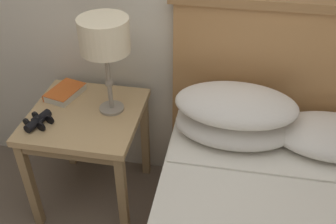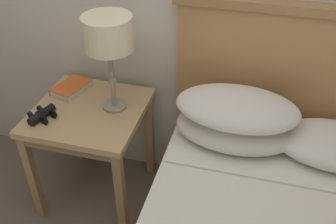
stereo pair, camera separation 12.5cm
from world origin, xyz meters
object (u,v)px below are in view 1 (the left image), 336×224
object	(u,v)px
book_on_nightstand	(65,92)
binoculars_pair	(38,121)
nightstand	(87,125)
table_lamp	(104,38)

from	to	relation	value
book_on_nightstand	binoculars_pair	distance (m)	0.28
nightstand	table_lamp	size ratio (longest dim) A/B	1.23
table_lamp	binoculars_pair	xyz separation A→B (m)	(-0.32, -0.19, -0.39)
nightstand	table_lamp	distance (m)	0.51
book_on_nightstand	binoculars_pair	world-z (taller)	binoculars_pair
book_on_nightstand	binoculars_pair	size ratio (longest dim) A/B	1.47
nightstand	table_lamp	xyz separation A→B (m)	(0.13, 0.06, 0.50)
nightstand	binoculars_pair	size ratio (longest dim) A/B	3.81
nightstand	binoculars_pair	bearing A→B (deg)	-144.81
nightstand	book_on_nightstand	size ratio (longest dim) A/B	2.60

